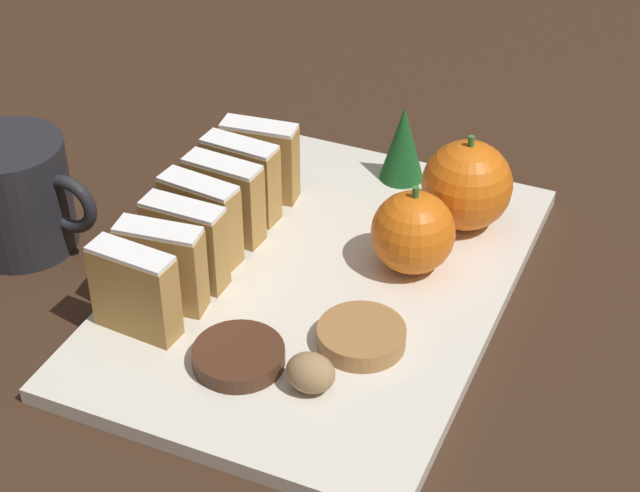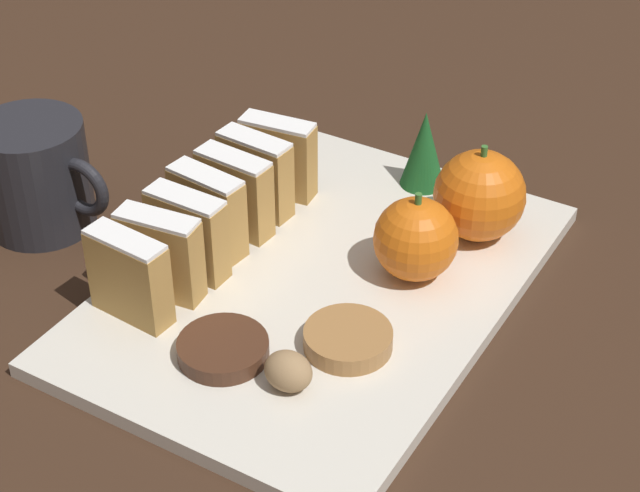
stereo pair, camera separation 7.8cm
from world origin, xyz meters
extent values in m
plane|color=#382316|center=(0.00, 0.00, 0.00)|extent=(6.00, 6.00, 0.00)
cube|color=silver|center=(0.00, 0.00, 0.01)|extent=(0.27, 0.38, 0.01)
cube|color=#B28442|center=(-0.09, -0.10, 0.04)|extent=(0.06, 0.03, 0.06)
cube|color=white|center=(-0.09, -0.10, 0.08)|extent=(0.06, 0.03, 0.00)
cube|color=#B28442|center=(-0.09, -0.07, 0.04)|extent=(0.06, 0.03, 0.06)
cube|color=white|center=(-0.09, -0.07, 0.08)|extent=(0.06, 0.03, 0.00)
cube|color=#B28442|center=(-0.09, -0.04, 0.04)|extent=(0.06, 0.02, 0.06)
cube|color=white|center=(-0.09, -0.04, 0.08)|extent=(0.06, 0.02, 0.00)
cube|color=#B28442|center=(-0.09, -0.01, 0.04)|extent=(0.06, 0.03, 0.06)
cube|color=white|center=(-0.09, -0.01, 0.08)|extent=(0.06, 0.03, 0.00)
cube|color=#B28442|center=(-0.09, 0.02, 0.04)|extent=(0.06, 0.03, 0.06)
cube|color=white|center=(-0.09, 0.02, 0.08)|extent=(0.06, 0.03, 0.00)
cube|color=#B28442|center=(-0.09, 0.05, 0.04)|extent=(0.06, 0.03, 0.06)
cube|color=white|center=(-0.09, 0.05, 0.08)|extent=(0.06, 0.03, 0.00)
cube|color=#B28442|center=(-0.09, 0.09, 0.04)|extent=(0.06, 0.03, 0.06)
cube|color=white|center=(-0.09, 0.09, 0.08)|extent=(0.06, 0.03, 0.00)
sphere|color=orange|center=(0.06, 0.04, 0.04)|extent=(0.06, 0.06, 0.06)
cylinder|color=#38702D|center=(0.06, 0.04, 0.08)|extent=(0.01, 0.01, 0.01)
sphere|color=orange|center=(0.08, 0.11, 0.05)|extent=(0.07, 0.07, 0.07)
cylinder|color=#38702D|center=(0.08, 0.11, 0.09)|extent=(0.01, 0.01, 0.01)
ellipsoid|color=#9E7A51|center=(0.04, -0.11, 0.03)|extent=(0.03, 0.03, 0.03)
cylinder|color=#472819|center=(-0.01, -0.11, 0.02)|extent=(0.06, 0.06, 0.01)
cylinder|color=#A3703D|center=(0.06, -0.06, 0.02)|extent=(0.06, 0.06, 0.01)
cone|color=#195623|center=(0.01, 0.16, 0.05)|extent=(0.04, 0.04, 0.07)
cylinder|color=#232328|center=(-0.24, -0.04, 0.05)|extent=(0.09, 0.09, 0.09)
torus|color=#232328|center=(-0.19, -0.04, 0.05)|extent=(0.05, 0.01, 0.05)
camera|label=1|loc=(0.25, -0.58, 0.50)|focal=60.00mm
camera|label=2|loc=(0.32, -0.54, 0.50)|focal=60.00mm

